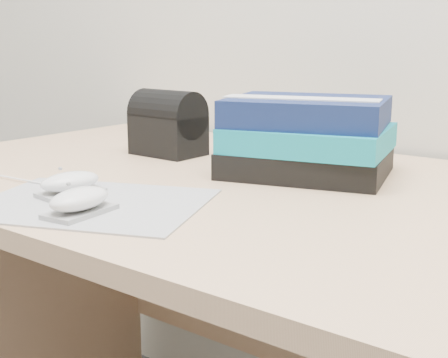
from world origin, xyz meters
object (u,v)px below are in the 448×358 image
Objects in this scene: desk at (317,316)px; mouse_rear at (70,183)px; book_stack at (307,137)px; pouch at (168,123)px; mouse_front at (80,201)px.

mouse_rear is (-0.26, -0.31, 0.25)m from desk.
book_stack is 0.32m from pouch.
mouse_rear is at bearing 147.66° from mouse_front.
mouse_front is 0.43m from book_stack.
book_stack reaches higher than mouse_rear.
mouse_rear reaches higher than desk.
mouse_front is at bearing -114.67° from desk.
mouse_front is 0.32× the size of book_stack.
book_stack is (0.20, 0.36, 0.05)m from mouse_rear.
mouse_rear is 0.11m from mouse_front.
mouse_rear is 0.32× the size of book_stack.
mouse_front is (-0.17, -0.37, 0.26)m from desk.
book_stack reaches higher than desk.
mouse_rear is 0.37m from pouch.
desk is at bearing -6.44° from pouch.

